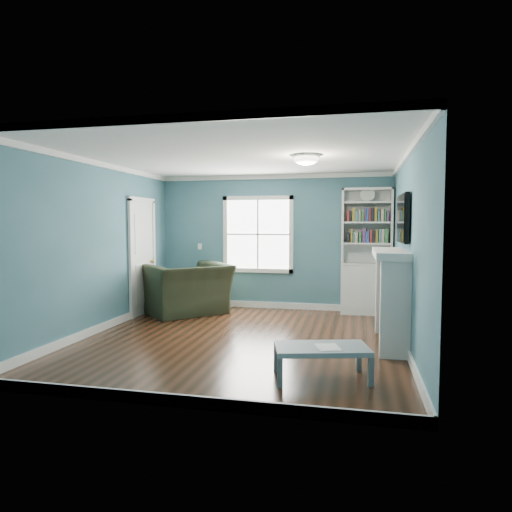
# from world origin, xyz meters

# --- Properties ---
(floor) EXTENTS (5.00, 5.00, 0.00)m
(floor) POSITION_xyz_m (0.00, 0.00, 0.00)
(floor) COLOR black
(floor) RESTS_ON ground
(room_walls) EXTENTS (5.00, 5.00, 5.00)m
(room_walls) POSITION_xyz_m (0.00, 0.00, 1.58)
(room_walls) COLOR #34616C
(room_walls) RESTS_ON ground
(trim) EXTENTS (4.50, 5.00, 2.60)m
(trim) POSITION_xyz_m (0.00, 0.00, 1.24)
(trim) COLOR white
(trim) RESTS_ON ground
(window) EXTENTS (1.40, 0.06, 1.50)m
(window) POSITION_xyz_m (-0.30, 2.49, 1.45)
(window) COLOR white
(window) RESTS_ON room_walls
(bookshelf) EXTENTS (0.90, 0.35, 2.31)m
(bookshelf) POSITION_xyz_m (1.77, 2.30, 0.92)
(bookshelf) COLOR silver
(bookshelf) RESTS_ON ground
(fireplace) EXTENTS (0.44, 1.58, 1.30)m
(fireplace) POSITION_xyz_m (2.08, 0.20, 0.64)
(fireplace) COLOR black
(fireplace) RESTS_ON ground
(tv) EXTENTS (0.06, 1.10, 0.65)m
(tv) POSITION_xyz_m (2.20, 0.20, 1.72)
(tv) COLOR black
(tv) RESTS_ON fireplace
(door) EXTENTS (0.12, 0.98, 2.17)m
(door) POSITION_xyz_m (-2.22, 1.40, 1.07)
(door) COLOR silver
(door) RESTS_ON ground
(ceiling_fixture) EXTENTS (0.38, 0.38, 0.15)m
(ceiling_fixture) POSITION_xyz_m (0.90, 0.10, 2.55)
(ceiling_fixture) COLOR white
(ceiling_fixture) RESTS_ON room_walls
(light_switch) EXTENTS (0.08, 0.01, 0.12)m
(light_switch) POSITION_xyz_m (-1.50, 2.48, 1.20)
(light_switch) COLOR white
(light_switch) RESTS_ON room_walls
(recliner) EXTENTS (1.65, 1.66, 1.24)m
(recliner) POSITION_xyz_m (-1.45, 1.60, 0.62)
(recliner) COLOR #222C1C
(recliner) RESTS_ON ground
(coffee_table) EXTENTS (1.08, 0.76, 0.36)m
(coffee_table) POSITION_xyz_m (1.25, -1.45, 0.31)
(coffee_table) COLOR #4D575C
(coffee_table) RESTS_ON ground
(paper_sheet) EXTENTS (0.31, 0.35, 0.00)m
(paper_sheet) POSITION_xyz_m (1.32, -1.48, 0.36)
(paper_sheet) COLOR white
(paper_sheet) RESTS_ON coffee_table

